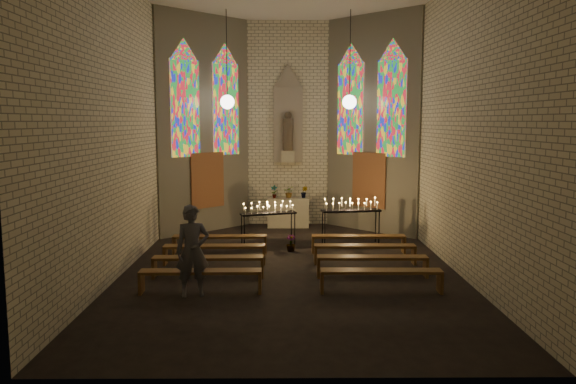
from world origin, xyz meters
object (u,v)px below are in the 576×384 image
object	(u,v)px
aisle_flower_pot	(291,243)
visitor	(193,251)
altar	(288,212)
votive_stand_left	(268,210)
votive_stand_right	(351,207)

from	to	relation	value
aisle_flower_pot	visitor	xyz separation A→B (m)	(-2.08, -3.97, 0.72)
aisle_flower_pot	altar	bearing A→B (deg)	90.71
aisle_flower_pot	visitor	world-z (taller)	visitor
altar	aisle_flower_pot	xyz separation A→B (m)	(0.05, -3.67, -0.27)
aisle_flower_pot	votive_stand_left	distance (m)	1.31
votive_stand_left	visitor	xyz separation A→B (m)	(-1.44, -4.78, -0.07)
altar	aisle_flower_pot	size ratio (longest dim) A/B	3.03
altar	votive_stand_left	bearing A→B (deg)	-101.87
altar	votive_stand_left	xyz separation A→B (m)	(-0.60, -2.85, 0.53)
votive_stand_left	visitor	distance (m)	4.99
aisle_flower_pot	votive_stand_left	world-z (taller)	votive_stand_left
altar	visitor	world-z (taller)	visitor
altar	votive_stand_left	distance (m)	2.96
altar	votive_stand_right	world-z (taller)	votive_stand_right
votive_stand_left	visitor	world-z (taller)	visitor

